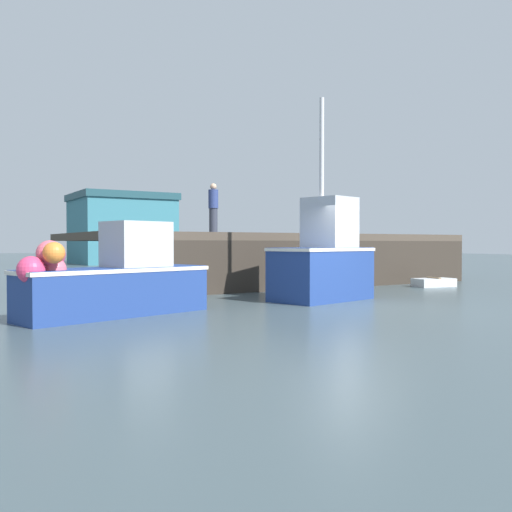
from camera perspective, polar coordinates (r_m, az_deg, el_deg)
ground at (r=13.34m, az=9.51°, el=-5.45°), size 120.00×160.00×0.10m
pier at (r=20.68m, az=1.69°, el=1.39°), size 14.38×6.93×1.86m
fishing_boat_near_left at (r=11.87m, az=-14.40°, el=-2.37°), size 4.28×2.15×1.99m
fishing_boat_near_right at (r=14.81m, az=6.97°, el=-0.50°), size 3.06×2.12×5.37m
rowboat at (r=20.24m, az=17.92°, el=-2.62°), size 1.51×0.98×0.33m
dockworker at (r=19.06m, az=-4.44°, el=4.95°), size 0.34×0.34×1.73m
warehouse at (r=42.88m, az=-13.76°, el=2.77°), size 6.94×6.61×5.21m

